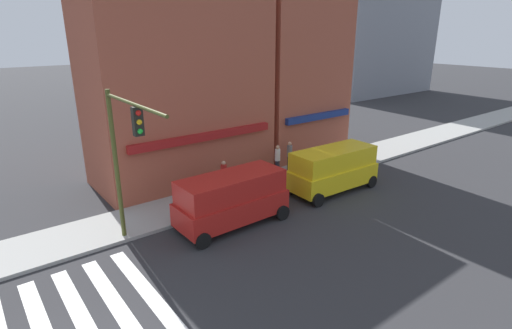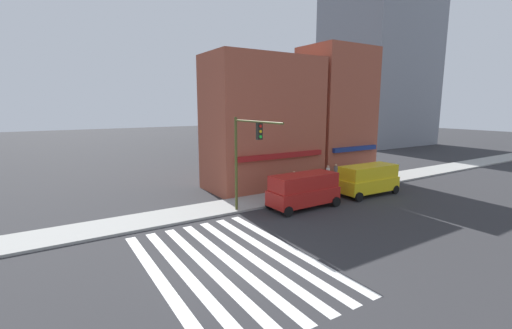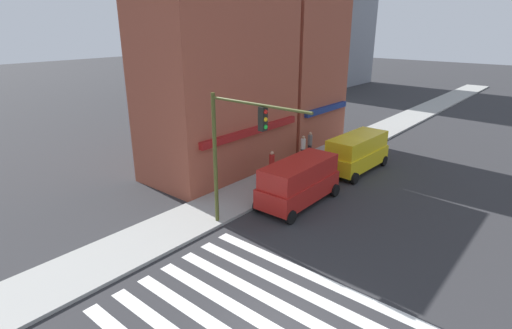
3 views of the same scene
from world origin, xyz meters
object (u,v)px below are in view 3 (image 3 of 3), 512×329
object	(u,v)px
pedestrian_white_shirt	(303,148)
traffic_signal	(234,141)
van_red	(299,181)
van_yellow	(357,152)
pedestrian_red_jacket	(272,165)
pedestrian_grey_coat	(310,144)
fire_hydrant	(267,188)

from	to	relation	value
pedestrian_white_shirt	traffic_signal	bearing A→B (deg)	72.54
traffic_signal	van_red	bearing A→B (deg)	-6.84
traffic_signal	van_yellow	bearing A→B (deg)	-2.72
pedestrian_white_shirt	pedestrian_red_jacket	distance (m)	4.11
van_yellow	van_red	bearing A→B (deg)	-178.32
traffic_signal	pedestrian_grey_coat	distance (m)	11.79
van_yellow	pedestrian_white_shirt	world-z (taller)	van_yellow
traffic_signal	pedestrian_white_shirt	size ratio (longest dim) A/B	3.50
van_red	pedestrian_red_jacket	distance (m)	3.31
van_red	fire_hydrant	xyz separation A→B (m)	(-0.55, 1.70, -0.67)
van_red	fire_hydrant	size ratio (longest dim) A/B	5.97
pedestrian_white_shirt	fire_hydrant	bearing A→B (deg)	71.94
fire_hydrant	pedestrian_red_jacket	bearing A→B (deg)	31.30
pedestrian_grey_coat	pedestrian_white_shirt	xyz separation A→B (m)	(-1.07, -0.14, 0.00)
pedestrian_grey_coat	fire_hydrant	xyz separation A→B (m)	(-7.19, -1.91, -0.46)
van_yellow	pedestrian_red_jacket	bearing A→B (deg)	151.20
van_red	van_yellow	distance (m)	6.50
pedestrian_white_shirt	pedestrian_red_jacket	size ratio (longest dim) A/B	1.00
pedestrian_grey_coat	fire_hydrant	bearing A→B (deg)	61.42
pedestrian_grey_coat	van_yellow	bearing A→B (deg)	134.33
pedestrian_grey_coat	fire_hydrant	world-z (taller)	pedestrian_grey_coat
pedestrian_grey_coat	pedestrian_red_jacket	bearing A→B (deg)	53.91
pedestrian_grey_coat	pedestrian_red_jacket	world-z (taller)	same
pedestrian_red_jacket	van_red	bearing A→B (deg)	-74.73
pedestrian_white_shirt	fire_hydrant	distance (m)	6.39
traffic_signal	van_red	distance (m)	5.24
van_yellow	fire_hydrant	world-z (taller)	van_yellow
traffic_signal	fire_hydrant	bearing A→B (deg)	17.63
fire_hydrant	van_red	bearing A→B (deg)	-72.19
van_yellow	fire_hydrant	distance (m)	7.28
traffic_signal	van_red	size ratio (longest dim) A/B	1.23
van_red	van_yellow	size ratio (longest dim) A/B	0.99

